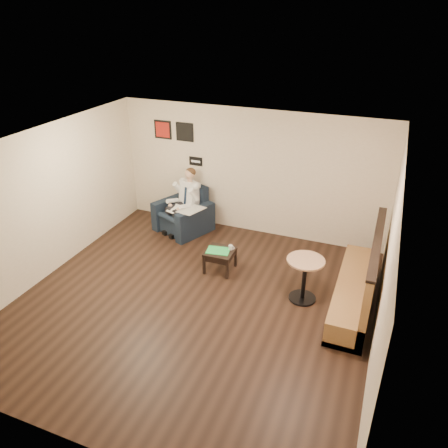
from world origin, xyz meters
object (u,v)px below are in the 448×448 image
at_px(armchair, 183,210).
at_px(banquette, 357,271).
at_px(seated_man, 178,204).
at_px(side_table, 220,260).
at_px(coffee_mug, 231,247).
at_px(green_folder, 218,251).
at_px(cafe_table, 304,280).
at_px(smartphone, 225,247).

relative_size(armchair, banquette, 0.41).
distance_m(seated_man, banquette, 4.23).
height_order(seated_man, side_table, seated_man).
distance_m(armchair, coffee_mug, 1.97).
bearing_deg(side_table, coffee_mug, 34.86).
bearing_deg(green_folder, armchair, 137.37).
height_order(armchair, side_table, armchair).
relative_size(armchair, seated_man, 0.75).
height_order(side_table, cafe_table, cafe_table).
bearing_deg(coffee_mug, cafe_table, -16.22).
relative_size(side_table, green_folder, 1.22).
xyz_separation_m(side_table, smartphone, (0.05, 0.16, 0.22)).
bearing_deg(seated_man, green_folder, -16.08).
bearing_deg(smartphone, seated_man, 155.84).
distance_m(armchair, side_table, 1.93).
bearing_deg(smartphone, coffee_mug, -7.10).
height_order(green_folder, cafe_table, cafe_table).
height_order(side_table, smartphone, smartphone).
bearing_deg(seated_man, cafe_table, -2.04).
distance_m(side_table, banquette, 2.60).
bearing_deg(armchair, banquette, 3.46).
bearing_deg(smartphone, side_table, -97.35).
bearing_deg(side_table, green_folder, -145.14).
distance_m(seated_man, side_table, 1.93).
distance_m(smartphone, cafe_table, 1.74).
bearing_deg(armchair, seated_man, -90.00).
relative_size(smartphone, banquette, 0.05).
bearing_deg(side_table, banquette, -2.83).
xyz_separation_m(armchair, green_folder, (1.40, -1.29, -0.06)).
relative_size(side_table, smartphone, 3.93).
bearing_deg(seated_man, coffee_mug, -9.11).
xyz_separation_m(armchair, banquette, (3.99, -1.39, 0.15)).
bearing_deg(smartphone, green_folder, -103.96).
relative_size(smartphone, cafe_table, 0.17).
xyz_separation_m(banquette, cafe_table, (-0.84, -0.20, -0.25)).
relative_size(seated_man, cafe_table, 1.69).
xyz_separation_m(side_table, green_folder, (-0.03, -0.02, 0.23)).
distance_m(green_folder, coffee_mug, 0.25).
xyz_separation_m(coffee_mug, cafe_table, (1.54, -0.45, -0.08)).
bearing_deg(armchair, coffee_mug, -12.89).
xyz_separation_m(green_folder, smartphone, (0.07, 0.18, -0.00)).
distance_m(armchair, seated_man, 0.23).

